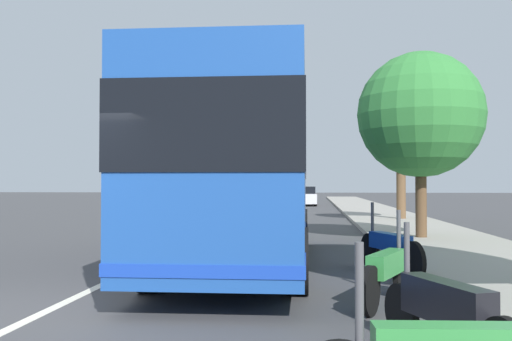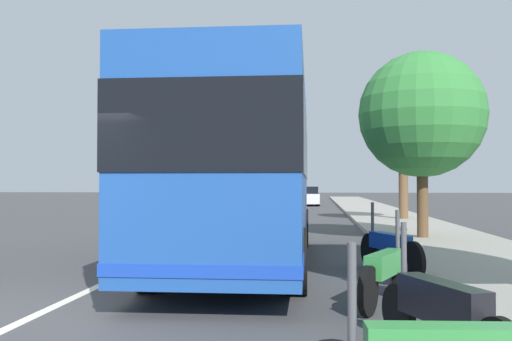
# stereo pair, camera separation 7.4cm
# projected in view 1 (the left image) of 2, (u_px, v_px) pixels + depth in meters

# --- Properties ---
(ground_plane) EXTENTS (220.00, 220.00, 0.00)m
(ground_plane) POSITION_uv_depth(u_px,v_px,m) (51.00, 309.00, 7.53)
(ground_plane) COLOR #424244
(sidewalk_curb) EXTENTS (110.00, 3.60, 0.14)m
(sidewalk_curb) POSITION_uv_depth(u_px,v_px,m) (432.00, 238.00, 16.81)
(sidewalk_curb) COLOR #9E998E
(sidewalk_curb) RESTS_ON ground
(lane_divider_line) EXTENTS (110.00, 0.16, 0.01)m
(lane_divider_line) POSITION_uv_depth(u_px,v_px,m) (200.00, 238.00, 17.48)
(lane_divider_line) COLOR silver
(lane_divider_line) RESTS_ON ground
(coach_bus) EXTENTS (10.15, 2.64, 3.53)m
(coach_bus) POSITION_uv_depth(u_px,v_px,m) (246.00, 168.00, 11.89)
(coach_bus) COLOR #1E4C9E
(coach_bus) RESTS_ON ground
(motorcycle_mid_row) EXTENTS (2.05, 0.88, 1.24)m
(motorcycle_mid_row) POSITION_uv_depth(u_px,v_px,m) (445.00, 310.00, 5.37)
(motorcycle_mid_row) COLOR black
(motorcycle_mid_row) RESTS_ON ground
(motorcycle_by_tree) EXTENTS (2.00, 0.90, 1.27)m
(motorcycle_by_tree) POSITION_uv_depth(u_px,v_px,m) (387.00, 271.00, 7.81)
(motorcycle_by_tree) COLOR black
(motorcycle_by_tree) RESTS_ON ground
(motorcycle_far_end) EXTENTS (2.18, 0.90, 1.29)m
(motorcycle_far_end) POSITION_uv_depth(u_px,v_px,m) (390.00, 248.00, 10.53)
(motorcycle_far_end) COLOR black
(motorcycle_far_end) RESTS_ON ground
(car_behind_bus) EXTENTS (4.76, 2.03, 1.48)m
(car_behind_bus) POSITION_uv_depth(u_px,v_px,m) (205.00, 202.00, 30.50)
(car_behind_bus) COLOR #2D7238
(car_behind_bus) RESTS_ON ground
(car_ahead_same_lane) EXTENTS (4.52, 2.03, 1.48)m
(car_ahead_same_lane) POSITION_uv_depth(u_px,v_px,m) (304.00, 197.00, 44.78)
(car_ahead_same_lane) COLOR silver
(car_ahead_same_lane) RESTS_ON ground
(car_oncoming) EXTENTS (4.10, 1.83, 1.46)m
(car_oncoming) POSITION_uv_depth(u_px,v_px,m) (228.00, 198.00, 41.11)
(car_oncoming) COLOR silver
(car_oncoming) RESTS_ON ground
(car_side_street) EXTENTS (4.27, 1.87, 1.42)m
(car_side_street) POSITION_uv_depth(u_px,v_px,m) (258.00, 194.00, 58.33)
(car_side_street) COLOR silver
(car_side_street) RESTS_ON ground
(roadside_tree_mid_block) EXTENTS (3.59, 3.59, 5.43)m
(roadside_tree_mid_block) POSITION_uv_depth(u_px,v_px,m) (420.00, 115.00, 16.46)
(roadside_tree_mid_block) COLOR brown
(roadside_tree_mid_block) RESTS_ON ground
(roadside_tree_far_block) EXTENTS (2.83, 2.83, 5.15)m
(roadside_tree_far_block) POSITION_uv_depth(u_px,v_px,m) (401.00, 138.00, 25.43)
(roadside_tree_far_block) COLOR brown
(roadside_tree_far_block) RESTS_ON ground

